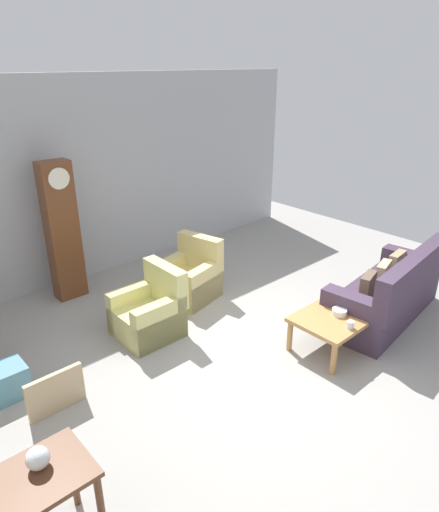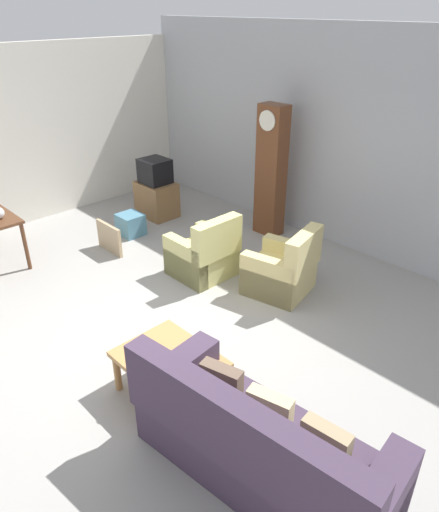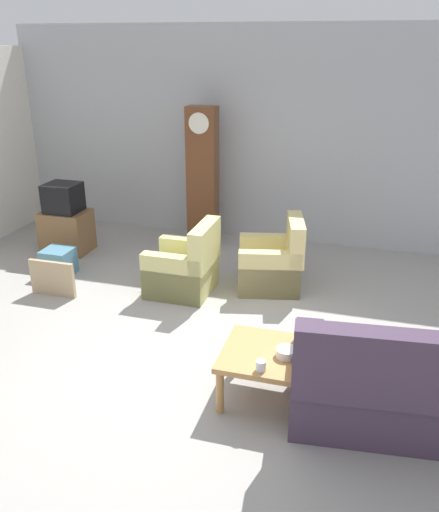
# 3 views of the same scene
# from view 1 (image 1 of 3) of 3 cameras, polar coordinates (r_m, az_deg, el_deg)

# --- Properties ---
(ground_plane) EXTENTS (10.40, 10.40, 0.00)m
(ground_plane) POSITION_cam_1_polar(r_m,az_deg,el_deg) (5.69, 4.58, -12.70)
(ground_plane) COLOR #999691
(garage_door_wall) EXTENTS (8.40, 0.16, 3.20)m
(garage_door_wall) POSITION_cam_1_polar(r_m,az_deg,el_deg) (7.71, -15.04, 9.55)
(garage_door_wall) COLOR #ADAFB5
(garage_door_wall) RESTS_ON ground_plane
(couch_floral) EXTENTS (2.18, 1.10, 1.04)m
(couch_floral) POSITION_cam_1_polar(r_m,az_deg,el_deg) (6.73, 20.52, -4.58)
(couch_floral) COLOR #423347
(couch_floral) RESTS_ON ground_plane
(armchair_olive_near) EXTENTS (0.79, 0.76, 0.92)m
(armchair_olive_near) POSITION_cam_1_polar(r_m,az_deg,el_deg) (6.03, -8.78, -7.16)
(armchair_olive_near) COLOR #CCC67A
(armchair_olive_near) RESTS_ON ground_plane
(armchair_olive_far) EXTENTS (0.94, 0.92, 0.92)m
(armchair_olive_far) POSITION_cam_1_polar(r_m,az_deg,el_deg) (6.88, -3.76, -2.87)
(armchair_olive_far) COLOR #D6C47C
(armchair_olive_far) RESTS_ON ground_plane
(coffee_table_wood) EXTENTS (0.96, 0.76, 0.46)m
(coffee_table_wood) POSITION_cam_1_polar(r_m,az_deg,el_deg) (5.81, 14.17, -7.93)
(coffee_table_wood) COLOR #B27F47
(coffee_table_wood) RESTS_ON ground_plane
(grandfather_clock) EXTENTS (0.44, 0.30, 2.09)m
(grandfather_clock) POSITION_cam_1_polar(r_m,az_deg,el_deg) (7.00, -19.24, 2.92)
(grandfather_clock) COLOR brown
(grandfather_clock) RESTS_ON ground_plane
(framed_picture_leaning) EXTENTS (0.60, 0.05, 0.46)m
(framed_picture_leaning) POSITION_cam_1_polar(r_m,az_deg,el_deg) (5.11, -19.98, -15.90)
(framed_picture_leaning) COLOR tan
(framed_picture_leaning) RESTS_ON ground_plane
(storage_box_blue) EXTENTS (0.38, 0.37, 0.36)m
(storage_box_blue) POSITION_cam_1_polar(r_m,az_deg,el_deg) (5.53, -25.20, -14.10)
(storage_box_blue) COLOR teal
(storage_box_blue) RESTS_ON ground_plane
(glass_dome_cloche) EXTENTS (0.17, 0.17, 0.17)m
(glass_dome_cloche) POSITION_cam_1_polar(r_m,az_deg,el_deg) (3.62, -21.98, -22.60)
(glass_dome_cloche) COLOR silver
(glass_dome_cloche) RESTS_ON console_table_dark
(cup_white_porcelain) EXTENTS (0.09, 0.09, 0.07)m
(cup_white_porcelain) POSITION_cam_1_polar(r_m,az_deg,el_deg) (5.99, 17.50, -6.19)
(cup_white_porcelain) COLOR white
(cup_white_porcelain) RESTS_ON coffee_table_wood
(cup_blue_rimmed) EXTENTS (0.08, 0.08, 0.09)m
(cup_blue_rimmed) POSITION_cam_1_polar(r_m,az_deg,el_deg) (5.56, 16.22, -8.33)
(cup_blue_rimmed) COLOR silver
(cup_blue_rimmed) RESTS_ON coffee_table_wood
(bowl_white_stacked) EXTENTS (0.18, 0.18, 0.08)m
(bowl_white_stacked) POSITION_cam_1_polar(r_m,az_deg,el_deg) (5.80, 14.91, -6.84)
(bowl_white_stacked) COLOR white
(bowl_white_stacked) RESTS_ON coffee_table_wood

